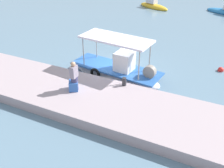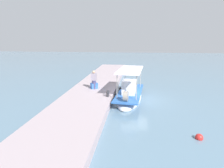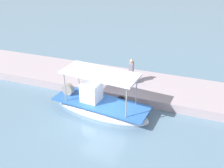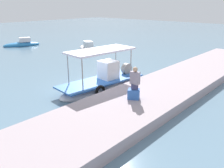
% 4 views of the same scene
% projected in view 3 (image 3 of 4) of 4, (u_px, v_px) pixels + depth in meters
% --- Properties ---
extents(ground_plane, '(120.00, 120.00, 0.00)m').
position_uv_depth(ground_plane, '(103.00, 116.00, 15.37)').
color(ground_plane, slate).
extents(dock_quay, '(36.00, 4.30, 0.60)m').
position_uv_depth(dock_quay, '(123.00, 84.00, 18.60)').
color(dock_quay, '#A8969D').
rests_on(dock_quay, ground_plane).
extents(main_fishing_boat, '(6.59, 2.66, 3.09)m').
position_uv_depth(main_fishing_boat, '(99.00, 105.00, 15.70)').
color(main_fishing_boat, silver).
rests_on(main_fishing_boat, ground_plane).
extents(fisherman_near_bollard, '(0.42, 0.52, 1.79)m').
position_uv_depth(fisherman_near_bollard, '(131.00, 72.00, 17.81)').
color(fisherman_near_bollard, '#3B3B5F').
rests_on(fisherman_near_bollard, dock_quay).
extents(mooring_bollard, '(0.24, 0.24, 0.51)m').
position_uv_depth(mooring_bollard, '(92.00, 84.00, 17.38)').
color(mooring_bollard, '#2D2D33').
rests_on(mooring_bollard, dock_quay).
extents(cargo_crate, '(0.75, 0.80, 0.54)m').
position_uv_depth(cargo_crate, '(132.00, 79.00, 18.04)').
color(cargo_crate, '#3162B6').
rests_on(cargo_crate, dock_quay).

